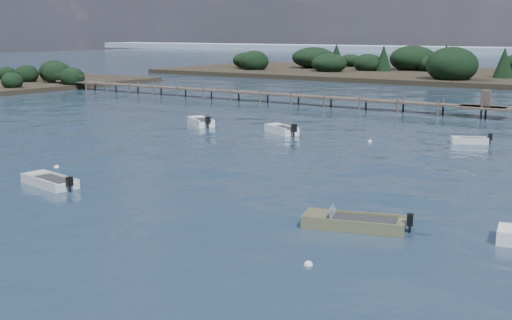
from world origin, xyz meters
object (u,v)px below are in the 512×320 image
Objects in this scene: dinghy_mid_grey at (50,183)px; jetty at (264,94)px; tender_far_white at (282,131)px; dinghy_mid_white_a at (353,225)px; tender_far_grey_b at (469,142)px; tender_far_grey at (201,123)px.

dinghy_mid_grey is 0.07× the size of jetty.
tender_far_white is 0.06× the size of jetty.
dinghy_mid_grey is 0.89× the size of dinghy_mid_white_a.
tender_far_grey is at bearing -171.03° from tender_far_grey_b.
tender_far_grey is 1.01× the size of tender_far_white.
jetty is (-30.28, 39.89, 0.84)m from dinghy_mid_white_a.
dinghy_mid_grey is 23.85m from tender_far_grey.
tender_far_grey_b is 14.82m from tender_far_white.
tender_far_grey_b is at bearing 14.33° from tender_far_white.
dinghy_mid_white_a is 1.26× the size of tender_far_white.
jetty reaches higher than tender_far_white.
jetty is at bearing 126.29° from tender_far_white.
dinghy_mid_grey reaches higher than tender_far_grey_b.
tender_far_white is (-16.04, 20.49, 0.04)m from dinghy_mid_white_a.
dinghy_mid_white_a is at bearing -52.80° from jetty.
dinghy_mid_white_a is at bearing -39.90° from tender_far_grey.
tender_far_grey reaches higher than dinghy_mid_white_a.
jetty is (-13.05, 42.03, 0.84)m from dinghy_mid_grey.
dinghy_mid_grey is at bearing -172.92° from dinghy_mid_white_a.
dinghy_mid_white_a is at bearing -86.01° from tender_far_grey_b.
dinghy_mid_grey is 17.36m from dinghy_mid_white_a.
tender_far_white is at bearing -0.36° from tender_far_grey.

